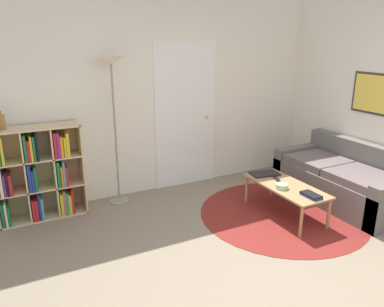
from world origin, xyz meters
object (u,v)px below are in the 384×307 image
bottle_middle (1,122)px  coffee_table (286,188)px  floor_lamp (112,79)px  laptop (265,174)px  bowl (282,186)px  bookshelf (37,174)px  couch (345,180)px

bottle_middle → coffee_table: bearing=-24.0°
coffee_table → bottle_middle: bottle_middle is taller
floor_lamp → laptop: 2.23m
floor_lamp → coffee_table: size_ratio=1.71×
floor_lamp → bowl: bearing=-40.8°
bottle_middle → bowl: bearing=-25.9°
bookshelf → floor_lamp: (0.95, -0.01, 1.04)m
bookshelf → bottle_middle: bearing=177.9°
laptop → bowl: size_ratio=2.61×
floor_lamp → bowl: size_ratio=12.67×
floor_lamp → coffee_table: (1.67, -1.28, -1.24)m
floor_lamp → bowl: (1.56, -1.34, -1.18)m
laptop → bowl: (-0.11, -0.46, 0.02)m
couch → floor_lamp: bearing=154.2°
bookshelf → bowl: size_ratio=7.51×
bookshelf → coffee_table: 2.93m
floor_lamp → bottle_middle: (-1.24, 0.02, -0.40)m
couch → coffee_table: (-0.99, 0.01, 0.08)m
laptop → bottle_middle: (-2.91, 0.90, 0.79)m
couch → bottle_middle: bottle_middle is taller
floor_lamp → coffee_table: bearing=-37.5°
couch → bowl: (-1.11, -0.05, 0.15)m
couch → bowl: bearing=-177.2°
bowl → bottle_middle: (-2.80, 1.36, 0.77)m
coffee_table → laptop: laptop is taller
couch → coffee_table: 1.00m
bookshelf → coffee_table: size_ratio=1.01×
bowl → bookshelf: bearing=151.7°
couch → bottle_middle: (-3.91, 1.31, 0.92)m
laptop → bottle_middle: size_ratio=1.86×
bowl → bottle_middle: bearing=154.1°
couch → bowl: couch is taller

